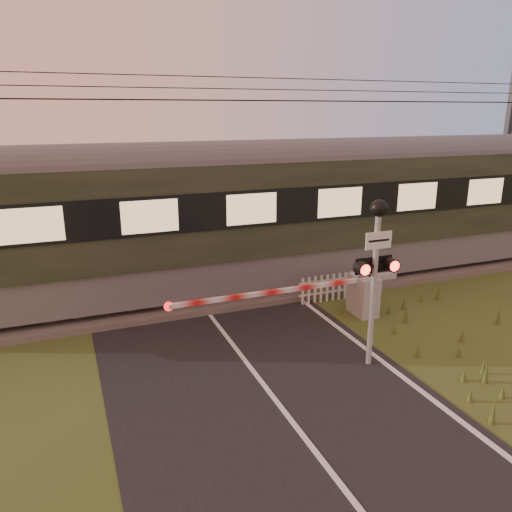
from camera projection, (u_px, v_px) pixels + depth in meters
name	position (u px, v px, depth m)	size (l,w,h in m)	color
ground	(286.00, 415.00, 8.92)	(160.00, 160.00, 0.00)	#3B4B1C
road	(293.00, 421.00, 8.72)	(6.00, 140.00, 0.03)	black
track_bed	(194.00, 293.00, 14.71)	(140.00, 3.40, 0.39)	#47423D
overhead_wires	(186.00, 91.00, 13.12)	(120.00, 0.62, 0.62)	black
boom_gate	(355.00, 294.00, 13.08)	(6.25, 0.82, 1.09)	gray
crossing_signal	(376.00, 254.00, 10.02)	(0.91, 0.36, 3.57)	gray
picket_fence	(333.00, 287.00, 14.18)	(2.14, 0.07, 0.80)	silver
catenary_mast	(507.00, 148.00, 20.58)	(0.23, 2.46, 7.23)	#2D2D30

